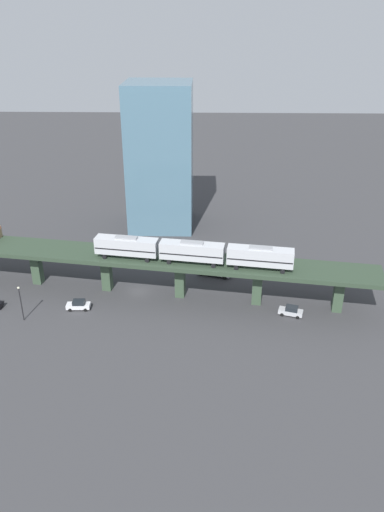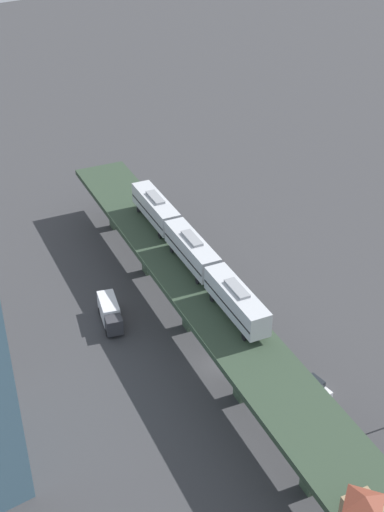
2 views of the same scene
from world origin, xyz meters
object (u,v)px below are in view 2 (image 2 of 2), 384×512
subway_train (192,249)px  delivery_truck (110,312)px  signal_hut (363,509)px  street_car_white (315,386)px  street_car_silver (153,241)px

subway_train → delivery_truck: size_ratio=4.93×
signal_hut → street_car_white: size_ratio=0.82×
signal_hut → street_car_silver: 62.68m
street_car_silver → signal_hut: bearing=75.9°
delivery_truck → subway_train: bearing=156.4°
signal_hut → street_car_white: bearing=-124.5°
street_car_white → delivery_truck: 29.52m
street_car_silver → street_car_white: 39.78m
signal_hut → street_car_silver: bearing=-104.1°
street_car_white → delivery_truck: size_ratio=0.59×
signal_hut → subway_train: bearing=-103.9°
delivery_truck → street_car_silver: bearing=-137.7°
street_car_silver → street_car_white: (1.12, 39.77, 0.00)m
street_car_white → subway_train: bearing=-80.3°
signal_hut → delivery_truck: bearing=-89.8°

